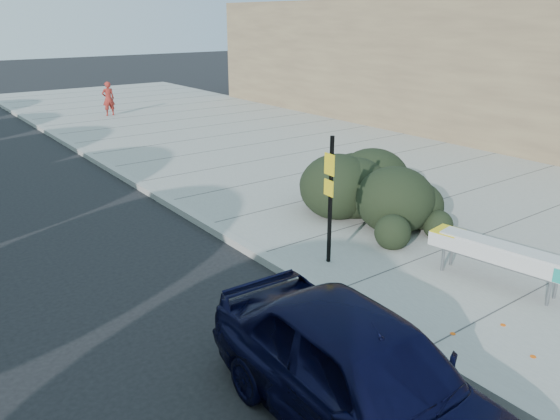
{
  "coord_description": "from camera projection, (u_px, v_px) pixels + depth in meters",
  "views": [
    {
      "loc": [
        -5.5,
        -5.98,
        4.5
      ],
      "look_at": [
        0.37,
        1.88,
        1.0
      ],
      "focal_mm": 35.0,
      "sensor_mm": 36.0,
      "label": 1
    }
  ],
  "objects": [
    {
      "name": "curb_near",
      "position": [
        189.0,
        214.0,
        12.87
      ],
      "size": [
        0.22,
        50.0,
        0.17
      ],
      "primitive_type": "cube",
      "color": "#9E9E99",
      "rests_on": "ground"
    },
    {
      "name": "bike_rack",
      "position": [
        370.0,
        186.0,
        12.7
      ],
      "size": [
        0.33,
        0.65,
        1.03
      ],
      "rotation": [
        0.0,
        0.0,
        -0.43
      ],
      "color": "black",
      "rests_on": "sidewalk_near"
    },
    {
      "name": "sign_post",
      "position": [
        330.0,
        192.0,
        9.77
      ],
      "size": [
        0.1,
        0.28,
        2.39
      ],
      "rotation": [
        0.0,
        0.0,
        -0.09
      ],
      "color": "black",
      "rests_on": "sidewalk_near"
    },
    {
      "name": "bench",
      "position": [
        499.0,
        253.0,
        9.19
      ],
      "size": [
        0.87,
        2.47,
        0.72
      ],
      "rotation": [
        0.0,
        0.0,
        0.16
      ],
      "color": "gray",
      "rests_on": "sidewalk_near"
    },
    {
      "name": "pedestrian",
      "position": [
        108.0,
        99.0,
        24.95
      ],
      "size": [
        0.58,
        0.4,
        1.54
      ],
      "primitive_type": "imported",
      "rotation": [
        0.0,
        0.0,
        3.08
      ],
      "color": "maroon",
      "rests_on": "sidewalk_near"
    },
    {
      "name": "sidewalk_near",
      "position": [
        359.0,
        175.0,
        16.03
      ],
      "size": [
        11.2,
        50.0,
        0.15
      ],
      "primitive_type": "cube",
      "color": "gray",
      "rests_on": "ground"
    },
    {
      "name": "hedge",
      "position": [
        364.0,
        180.0,
        12.53
      ],
      "size": [
        3.51,
        4.65,
        1.56
      ],
      "primitive_type": "ellipsoid",
      "rotation": [
        0.0,
        0.0,
        -0.39
      ],
      "color": "black",
      "rests_on": "sidewalk_near"
    },
    {
      "name": "ground",
      "position": [
        330.0,
        301.0,
        9.13
      ],
      "size": [
        120.0,
        120.0,
        0.0
      ],
      "primitive_type": "plane",
      "color": "black",
      "rests_on": "ground"
    },
    {
      "name": "sedan_navy",
      "position": [
        363.0,
        377.0,
        6.01
      ],
      "size": [
        1.91,
        4.44,
        1.49
      ],
      "primitive_type": "imported",
      "rotation": [
        0.0,
        0.0,
        -0.03
      ],
      "color": "black",
      "rests_on": "ground"
    }
  ]
}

